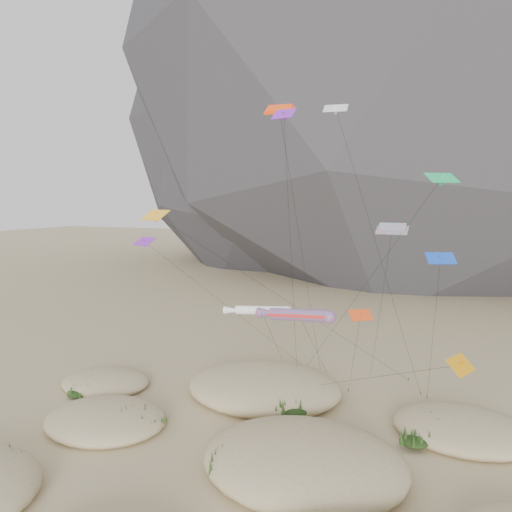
{
  "coord_description": "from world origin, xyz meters",
  "views": [
    {
      "loc": [
        15.18,
        -28.58,
        20.26
      ],
      "look_at": [
        -2.24,
        12.0,
        15.1
      ],
      "focal_mm": 35.0,
      "sensor_mm": 36.0,
      "label": 1
    }
  ],
  "objects": [
    {
      "name": "delta_kites",
      "position": [
        2.3,
        10.94,
        17.63
      ],
      "size": [
        32.2,
        21.92,
        28.25
      ],
      "color": "blue",
      "rests_on": "ground"
    },
    {
      "name": "orange_parafoil",
      "position": [
        -1.02,
        14.66,
        27.81
      ],
      "size": [
        2.76,
        13.09,
        28.66
      ],
      "color": "#FF430D",
      "rests_on": "ground"
    },
    {
      "name": "rainbow_tube_kite",
      "position": [
        2.94,
        8.01,
        11.08
      ],
      "size": [
        7.08,
        19.74,
        11.89
      ],
      "color": "red",
      "rests_on": "ground"
    },
    {
      "name": "kite_stakes",
      "position": [
        2.6,
        24.27,
        0.15
      ],
      "size": [
        18.99,
        7.13,
        0.3
      ],
      "color": "#3F2D1E",
      "rests_on": "ground"
    },
    {
      "name": "dune_grass",
      "position": [
        -0.27,
        3.96,
        0.85
      ],
      "size": [
        39.86,
        30.93,
        1.61
      ],
      "color": "black",
      "rests_on": "ground"
    },
    {
      "name": "ground",
      "position": [
        0.0,
        0.0,
        0.0
      ],
      "size": [
        500.0,
        500.0,
        0.0
      ],
      "primitive_type": "plane",
      "color": "#CCB789",
      "rests_on": "ground"
    },
    {
      "name": "dunes",
      "position": [
        -0.44,
        4.43,
        0.7
      ],
      "size": [
        49.84,
        38.45,
        3.7
      ],
      "color": "#CCB789",
      "rests_on": "ground"
    },
    {
      "name": "multi_parafoil",
      "position": [
        9.53,
        11.79,
        17.62
      ],
      "size": [
        5.39,
        16.72,
        18.3
      ],
      "color": "#FF1A41",
      "rests_on": "ground"
    },
    {
      "name": "white_tube_kite",
      "position": [
        -1.34,
        10.44,
        10.54
      ],
      "size": [
        6.34,
        15.91,
        11.18
      ],
      "color": "white",
      "rests_on": "ground"
    }
  ]
}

